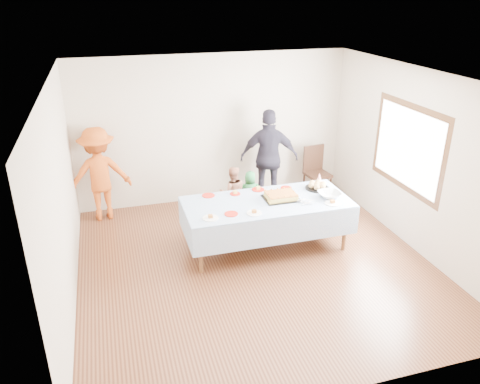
% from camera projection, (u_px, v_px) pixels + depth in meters
% --- Properties ---
extents(ground, '(5.00, 5.00, 0.00)m').
position_uv_depth(ground, '(255.00, 264.00, 6.87)').
color(ground, '#462314').
rests_on(ground, ground).
extents(room_walls, '(5.04, 5.04, 2.72)m').
position_uv_depth(room_walls, '(261.00, 149.00, 6.17)').
color(room_walls, beige).
rests_on(room_walls, ground).
extents(party_table, '(2.50, 1.10, 0.78)m').
position_uv_depth(party_table, '(267.00, 205.00, 7.04)').
color(party_table, brown).
rests_on(party_table, ground).
extents(birthday_cake, '(0.52, 0.40, 0.09)m').
position_uv_depth(birthday_cake, '(281.00, 196.00, 7.08)').
color(birthday_cake, black).
rests_on(birthday_cake, party_table).
extents(rolls_tray, '(0.38, 0.38, 0.11)m').
position_uv_depth(rolls_tray, '(317.00, 186.00, 7.44)').
color(rolls_tray, black).
rests_on(rolls_tray, party_table).
extents(punch_bowl, '(0.34, 0.34, 0.08)m').
position_uv_depth(punch_bowl, '(330.00, 195.00, 7.13)').
color(punch_bowl, silver).
rests_on(punch_bowl, party_table).
extents(party_hat, '(0.11, 0.11, 0.18)m').
position_uv_depth(party_hat, '(319.00, 178.00, 7.62)').
color(party_hat, silver).
rests_on(party_hat, party_table).
extents(fork_pile, '(0.24, 0.18, 0.07)m').
position_uv_depth(fork_pile, '(306.00, 201.00, 6.93)').
color(fork_pile, white).
rests_on(fork_pile, party_table).
extents(plate_red_far_a, '(0.20, 0.20, 0.01)m').
position_uv_depth(plate_red_far_a, '(208.00, 195.00, 7.20)').
color(plate_red_far_a, red).
rests_on(plate_red_far_a, party_table).
extents(plate_red_far_b, '(0.16, 0.16, 0.01)m').
position_uv_depth(plate_red_far_b, '(235.00, 194.00, 7.26)').
color(plate_red_far_b, red).
rests_on(plate_red_far_b, party_table).
extents(plate_red_far_c, '(0.20, 0.20, 0.01)m').
position_uv_depth(plate_red_far_c, '(258.00, 190.00, 7.41)').
color(plate_red_far_c, red).
rests_on(plate_red_far_c, party_table).
extents(plate_red_far_d, '(0.18, 0.18, 0.01)m').
position_uv_depth(plate_red_far_d, '(286.00, 188.00, 7.47)').
color(plate_red_far_d, red).
rests_on(plate_red_far_d, party_table).
extents(plate_red_near, '(0.20, 0.20, 0.01)m').
position_uv_depth(plate_red_near, '(231.00, 214.00, 6.61)').
color(plate_red_near, red).
rests_on(plate_red_near, party_table).
extents(plate_white_left, '(0.22, 0.22, 0.01)m').
position_uv_depth(plate_white_left, '(210.00, 218.00, 6.49)').
color(plate_white_left, white).
rests_on(plate_white_left, party_table).
extents(plate_white_mid, '(0.22, 0.22, 0.01)m').
position_uv_depth(plate_white_mid, '(254.00, 213.00, 6.64)').
color(plate_white_mid, white).
rests_on(plate_white_mid, party_table).
extents(plate_white_right, '(0.23, 0.23, 0.01)m').
position_uv_depth(plate_white_right, '(332.00, 203.00, 6.94)').
color(plate_white_right, white).
rests_on(plate_white_right, party_table).
extents(dining_chair, '(0.47, 0.47, 0.99)m').
position_uv_depth(dining_chair, '(316.00, 169.00, 8.93)').
color(dining_chair, black).
rests_on(dining_chair, ground).
extents(toddler_left, '(0.30, 0.23, 0.76)m').
position_uv_depth(toddler_left, '(231.00, 215.00, 7.47)').
color(toddler_left, red).
rests_on(toddler_left, ground).
extents(toddler_mid, '(0.44, 0.33, 0.79)m').
position_uv_depth(toddler_mid, '(250.00, 193.00, 8.25)').
color(toddler_mid, '#2A7E40').
rests_on(toddler_mid, ground).
extents(toddler_right, '(0.51, 0.42, 0.94)m').
position_uv_depth(toddler_right, '(233.00, 193.00, 8.08)').
color(toddler_right, '#B37153').
rests_on(toddler_right, ground).
extents(adult_left, '(1.10, 0.70, 1.63)m').
position_uv_depth(adult_left, '(99.00, 174.00, 7.94)').
color(adult_left, '#BC4E17').
rests_on(adult_left, ground).
extents(adult_right, '(1.12, 0.72, 1.78)m').
position_uv_depth(adult_right, '(269.00, 158.00, 8.48)').
color(adult_right, '#272431').
rests_on(adult_right, ground).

